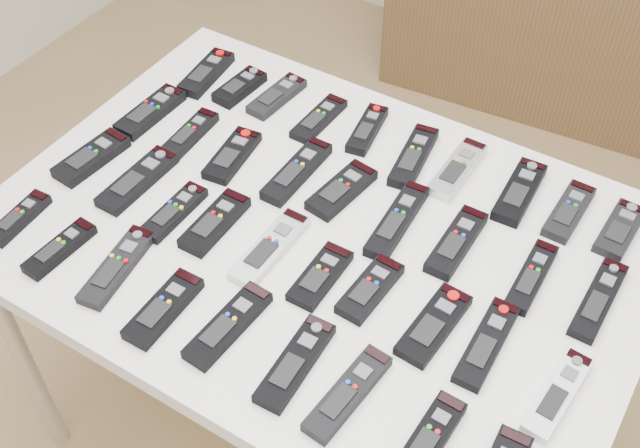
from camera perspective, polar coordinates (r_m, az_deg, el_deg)
The scene contains 39 objects.
table at distance 1.60m, azimuth 0.00°, elevation -1.91°, with size 1.25×0.88×0.78m.
sideboard at distance 3.01m, azimuth 20.67°, elevation 13.42°, with size 1.60×0.38×0.80m, color #4E391F.
remote_0 at distance 1.94m, azimuth -8.08°, elevation 10.58°, with size 0.06×0.17×0.02m, color black.
remote_1 at distance 1.88m, azimuth -5.74°, elevation 9.66°, with size 0.05×0.14×0.02m, color black.
remote_2 at distance 1.85m, azimuth -3.09°, elevation 9.06°, with size 0.05×0.16×0.02m, color black.
remote_3 at distance 1.79m, azimuth -0.08°, elevation 7.50°, with size 0.05×0.16×0.02m, color black.
remote_4 at distance 1.76m, azimuth 3.38°, elevation 6.73°, with size 0.05×0.16×0.02m, color black.
remote_5 at distance 1.70m, azimuth 6.67°, elevation 4.77°, with size 0.05×0.19×0.02m, color black.
remote_6 at distance 1.69m, azimuth 9.74°, elevation 3.84°, with size 0.05×0.18×0.02m, color #B7B7BC.
remote_7 at distance 1.66m, azimuth 13.99°, elevation 2.24°, with size 0.06×0.18×0.02m, color black.
remote_8 at distance 1.65m, azimuth 17.28°, elevation 0.87°, with size 0.05×0.16×0.02m, color black.
remote_9 at distance 1.65m, azimuth 20.55°, elevation -0.38°, with size 0.06×0.15×0.02m, color black.
remote_10 at distance 1.84m, azimuth -11.97°, elevation 7.81°, with size 0.06×0.18×0.02m, color black.
remote_11 at distance 1.77m, azimuth -9.22°, elevation 6.35°, with size 0.05×0.16×0.02m, color black.
remote_12 at distance 1.71m, azimuth -6.26°, elevation 4.88°, with size 0.06×0.16×0.02m, color black.
remote_13 at distance 1.66m, azimuth -1.66°, elevation 3.77°, with size 0.05×0.20×0.02m, color black.
remote_14 at distance 1.62m, azimuth 1.55°, elevation 2.44°, with size 0.06×0.16×0.02m, color black.
remote_15 at distance 1.56m, azimuth 5.50°, elevation 0.25°, with size 0.05×0.21×0.02m, color black.
remote_16 at distance 1.54m, azimuth 9.68°, elevation -1.28°, with size 0.05×0.18×0.02m, color black.
remote_17 at distance 1.52m, azimuth 14.80°, elevation -3.65°, with size 0.04×0.17×0.02m, color black.
remote_18 at distance 1.52m, azimuth 19.19°, elevation -5.10°, with size 0.05×0.19×0.02m, color black.
remote_19 at distance 1.75m, azimuth -15.94°, elevation 4.59°, with size 0.06×0.17×0.02m, color black.
remote_20 at distance 1.68m, azimuth -12.84°, elevation 3.08°, with size 0.06×0.19×0.02m, color black.
remote_21 at distance 1.60m, azimuth -10.35°, elevation 0.85°, with size 0.05×0.16×0.02m, color black.
remote_22 at distance 1.57m, azimuth -7.48°, elevation 0.12°, with size 0.06×0.17×0.02m, color black.
remote_23 at distance 1.52m, azimuth -3.57°, elevation -1.69°, with size 0.05×0.20×0.02m, color #B7B7BC.
remote_24 at distance 1.47m, azimuth 0.02°, elevation -3.71°, with size 0.06×0.15×0.02m, color black.
remote_25 at distance 1.45m, azimuth 3.58°, elevation -4.62°, with size 0.06×0.15×0.02m, color black.
remote_26 at distance 1.41m, azimuth 8.09°, elevation -7.11°, with size 0.06×0.17×0.02m, color black.
remote_27 at distance 1.41m, azimuth 11.76°, elevation -8.31°, with size 0.05×0.19×0.02m, color black.
remote_28 at distance 1.38m, azimuth 16.54°, elevation -11.55°, with size 0.05×0.18×0.02m, color silver.
remote_29 at distance 1.67m, azimuth -20.61°, elevation 0.41°, with size 0.04×0.14×0.02m, color black.
remote_30 at distance 1.59m, azimuth -18.02°, elevation -1.67°, with size 0.04×0.15×0.02m, color black.
remote_31 at distance 1.53m, azimuth -14.22°, elevation -2.94°, with size 0.05×0.19×0.02m, color black.
remote_32 at distance 1.45m, azimuth -11.06°, elevation -5.90°, with size 0.06×0.17×0.02m, color black.
remote_33 at distance 1.41m, azimuth -6.55°, elevation -7.16°, with size 0.05×0.19×0.02m, color black.
remote_34 at distance 1.36m, azimuth -1.77°, elevation -9.84°, with size 0.05×0.19×0.02m, color black.
remote_35 at distance 1.33m, azimuth 1.99°, elevation -11.94°, with size 0.05×0.19×0.02m, color black.
remote_36 at distance 1.30m, azimuth 7.82°, elevation -14.82°, with size 0.05×0.16×0.02m, color black.
Camera 1 is at (0.45, -0.79, 1.93)m, focal length 45.00 mm.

